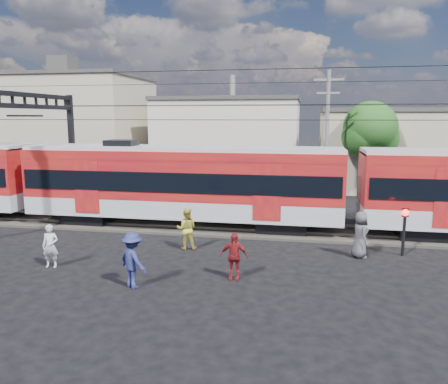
{
  "coord_description": "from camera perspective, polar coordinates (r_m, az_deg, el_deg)",
  "views": [
    {
      "loc": [
        4.71,
        -13.25,
        5.65
      ],
      "look_at": [
        1.31,
        5.0,
        2.44
      ],
      "focal_mm": 35.0,
      "sensor_mm": 36.0,
      "label": 1
    }
  ],
  "objects": [
    {
      "name": "tree_near",
      "position": [
        31.68,
        18.84,
        7.49
      ],
      "size": [
        3.82,
        3.64,
        6.72
      ],
      "color": "#382619",
      "rests_on": "ground"
    },
    {
      "name": "crossing_signal",
      "position": [
        19.23,
        22.51,
        -3.76
      ],
      "size": [
        0.29,
        0.29,
        2.0
      ],
      "color": "black",
      "rests_on": "ground"
    },
    {
      "name": "building_west",
      "position": [
        43.13,
        -19.87,
        7.9
      ],
      "size": [
        14.28,
        10.2,
        9.3
      ],
      "color": "tan",
      "rests_on": "ground"
    },
    {
      "name": "pedestrian_a",
      "position": [
        17.88,
        -21.73,
        -6.57
      ],
      "size": [
        0.67,
        0.5,
        1.65
      ],
      "primitive_type": "imported",
      "rotation": [
        0.0,
        0.0,
        0.19
      ],
      "color": "silver",
      "rests_on": "ground"
    },
    {
      "name": "commuter_train",
      "position": [
        22.31,
        -5.01,
        1.39
      ],
      "size": [
        50.3,
        3.08,
        4.17
      ],
      "color": "black",
      "rests_on": "ground"
    },
    {
      "name": "rail_far",
      "position": [
        23.16,
        -1.49,
        -3.86
      ],
      "size": [
        70.0,
        0.12,
        0.12
      ],
      "primitive_type": "cube",
      "color": "#59544C",
      "rests_on": "track_bed"
    },
    {
      "name": "pedestrian_b",
      "position": [
        18.91,
        -4.91,
        -4.81
      ],
      "size": [
        0.98,
        0.83,
        1.78
      ],
      "primitive_type": "imported",
      "rotation": [
        0.0,
        0.0,
        3.33
      ],
      "color": "gold",
      "rests_on": "ground"
    },
    {
      "name": "building_midwest",
      "position": [
        40.86,
        1.1,
        7.0
      ],
      "size": [
        12.24,
        12.24,
        7.3
      ],
      "color": "beige",
      "rests_on": "ground"
    },
    {
      "name": "rail_near",
      "position": [
        21.74,
        -2.32,
        -4.78
      ],
      "size": [
        70.0,
        0.12,
        0.12
      ],
      "primitive_type": "cube",
      "color": "#59544C",
      "rests_on": "track_bed"
    },
    {
      "name": "utility_pole_mid",
      "position": [
        28.3,
        13.27,
        7.28
      ],
      "size": [
        1.8,
        0.24,
        8.5
      ],
      "color": "slate",
      "rests_on": "ground"
    },
    {
      "name": "pedestrian_e",
      "position": [
        18.52,
        17.36,
        -5.35
      ],
      "size": [
        0.86,
        1.07,
        1.9
      ],
      "primitive_type": "imported",
      "rotation": [
        0.0,
        0.0,
        1.88
      ],
      "color": "#47474B",
      "rests_on": "ground"
    },
    {
      "name": "pedestrian_c",
      "position": [
        14.97,
        -11.83,
        -8.72
      ],
      "size": [
        1.41,
        1.24,
        1.89
      ],
      "primitive_type": "imported",
      "rotation": [
        0.0,
        0.0,
        2.59
      ],
      "color": "navy",
      "rests_on": "ground"
    },
    {
      "name": "track_bed",
      "position": [
        22.47,
        -1.89,
        -4.61
      ],
      "size": [
        70.0,
        3.4,
        0.12
      ],
      "primitive_type": "cube",
      "color": "#2D2823",
      "rests_on": "ground"
    },
    {
      "name": "catenary",
      "position": [
        25.11,
        -21.82,
        7.94
      ],
      "size": [
        70.0,
        9.3,
        7.52
      ],
      "color": "black",
      "rests_on": "ground"
    },
    {
      "name": "building_mideast",
      "position": [
        38.47,
        24.61,
        5.2
      ],
      "size": [
        16.32,
        10.2,
        6.3
      ],
      "color": "tan",
      "rests_on": "ground"
    },
    {
      "name": "ground",
      "position": [
        15.16,
        -8.56,
        -12.19
      ],
      "size": [
        120.0,
        120.0,
        0.0
      ],
      "primitive_type": "plane",
      "color": "black",
      "rests_on": "ground"
    },
    {
      "name": "pedestrian_d",
      "position": [
        15.41,
        1.28,
        -8.38
      ],
      "size": [
        0.99,
        0.41,
        1.68
      ],
      "primitive_type": "imported",
      "rotation": [
        0.0,
        0.0,
        0.0
      ],
      "color": "maroon",
      "rests_on": "ground"
    }
  ]
}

